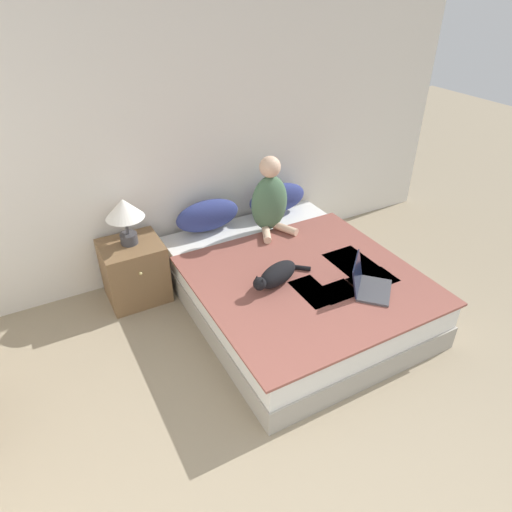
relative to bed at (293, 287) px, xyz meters
name	(u,v)px	position (x,y,z in m)	size (l,w,h in m)	color
wall_back	(179,135)	(-0.50, 1.09, 1.07)	(5.74, 0.05, 2.55)	silver
bed	(293,287)	(0.00, 0.00, 0.00)	(1.69, 2.04, 0.42)	#9E998E
pillow_near	(208,216)	(-0.37, 0.89, 0.36)	(0.61, 0.21, 0.29)	navy
pillow_far	(277,199)	(0.37, 0.89, 0.36)	(0.61, 0.21, 0.29)	navy
person_sitting	(270,200)	(0.13, 0.64, 0.51)	(0.36, 0.35, 0.70)	#476B4C
cat_tabby	(277,275)	(-0.25, -0.13, 0.30)	(0.58, 0.30, 0.16)	black
laptop_open	(368,285)	(0.31, -0.53, 0.27)	(0.44, 0.44, 0.25)	#424247
nightstand	(135,271)	(-1.12, 0.79, 0.06)	(0.50, 0.48, 0.54)	brown
table_lamp	(124,212)	(-1.11, 0.81, 0.62)	(0.31, 0.31, 0.40)	#38383D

